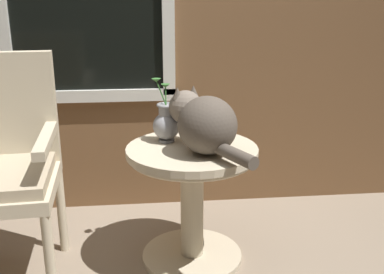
# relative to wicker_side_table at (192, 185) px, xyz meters

# --- Properties ---
(wicker_side_table) EXTENTS (0.62, 0.62, 0.59)m
(wicker_side_table) POSITION_rel_wicker_side_table_xyz_m (0.00, 0.00, 0.00)
(wicker_side_table) COLOR beige
(wicker_side_table) RESTS_ON ground_plane
(cat) EXTENTS (0.36, 0.54, 0.28)m
(cat) POSITION_rel_wicker_side_table_xyz_m (0.05, -0.07, 0.33)
(cat) COLOR brown
(cat) RESTS_ON wicker_side_table
(pewter_vase_with_ivy) EXTENTS (0.13, 0.13, 0.31)m
(pewter_vase_with_ivy) POSITION_rel_wicker_side_table_xyz_m (-0.11, 0.10, 0.28)
(pewter_vase_with_ivy) COLOR #99999E
(pewter_vase_with_ivy) RESTS_ON wicker_side_table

